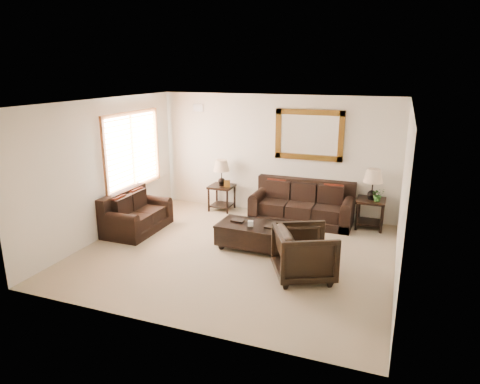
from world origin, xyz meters
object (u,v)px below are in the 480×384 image
at_px(end_table_left, 222,178).
at_px(armchair, 304,251).
at_px(loveseat, 135,216).
at_px(coffee_table, 255,234).
at_px(sofa, 302,207).
at_px(end_table_right, 372,190).

bearing_deg(end_table_left, armchair, -46.56).
bearing_deg(loveseat, armchair, -102.78).
distance_m(loveseat, coffee_table, 2.62).
distance_m(end_table_left, armchair, 3.75).
distance_m(sofa, end_table_right, 1.51).
relative_size(loveseat, end_table_left, 1.20).
relative_size(sofa, armchair, 2.37).
height_order(end_table_left, coffee_table, end_table_left).
bearing_deg(coffee_table, loveseat, -178.09).
xyz_separation_m(end_table_left, armchair, (2.57, -2.71, -0.33)).
bearing_deg(coffee_table, end_table_right, 46.36).
height_order(sofa, coffee_table, sofa).
relative_size(sofa, coffee_table, 1.55).
xyz_separation_m(sofa, armchair, (0.61, -2.60, 0.14)).
bearing_deg(end_table_left, loveseat, -121.73).
bearing_deg(sofa, end_table_left, 176.67).
relative_size(end_table_right, armchair, 1.38).
height_order(end_table_right, coffee_table, end_table_right).
relative_size(end_table_left, end_table_right, 0.95).
distance_m(loveseat, end_table_right, 4.93).
bearing_deg(sofa, coffee_table, -105.71).
bearing_deg(coffee_table, armchair, -34.74).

